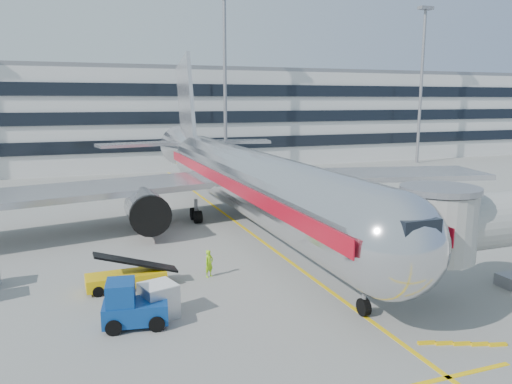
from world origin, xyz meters
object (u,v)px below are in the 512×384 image
object	(u,v)px
belt_loader	(126,278)
baggage_tug	(131,306)
main_jet	(239,176)
ramp_worker	(209,264)
cargo_container_front	(159,300)

from	to	relation	value
belt_loader	baggage_tug	size ratio (longest dim) A/B	1.45
main_jet	baggage_tug	world-z (taller)	main_jet
main_jet	belt_loader	size ratio (longest dim) A/B	10.96
ramp_worker	belt_loader	bearing A→B (deg)	152.97
belt_loader	ramp_worker	size ratio (longest dim) A/B	2.79
belt_loader	ramp_worker	world-z (taller)	belt_loader
main_jet	baggage_tug	distance (m)	20.40
baggage_tug	cargo_container_front	xyz separation A→B (m)	(1.39, 0.59, -0.12)
main_jet	ramp_worker	distance (m)	13.49
belt_loader	ramp_worker	distance (m)	4.90
cargo_container_front	ramp_worker	bearing A→B (deg)	50.68
baggage_tug	cargo_container_front	bearing A→B (deg)	22.90
baggage_tug	ramp_worker	size ratio (longest dim) A/B	1.93
belt_loader	cargo_container_front	bearing A→B (deg)	-75.97
belt_loader	main_jet	bearing A→B (deg)	48.13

